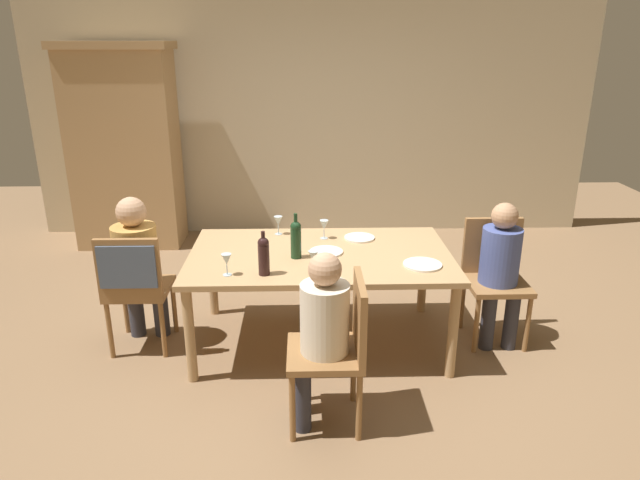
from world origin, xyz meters
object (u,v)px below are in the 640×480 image
Objects in this scene: dining_table at (320,262)px; dinner_plate_host at (423,264)px; armoire_cabinet at (125,147)px; person_man_bearded at (501,264)px; dinner_plate_guest_left at (326,252)px; dinner_plate_guest_right at (359,238)px; wine_glass_centre at (278,222)px; wine_bottle_dark_red at (264,255)px; chair_right_end at (494,271)px; chair_left_end at (133,279)px; person_woman_host at (138,261)px; wine_bottle_tall_green at (296,238)px; person_man_guest at (320,327)px; wine_glass_far at (313,257)px; chair_near at (340,342)px; wine_glass_near_left at (227,260)px; wine_glass_near_right at (324,226)px.

dinner_plate_host reaches higher than dining_table.
armoire_cabinet is 1.99× the size of person_man_bearded.
dinner_plate_host is 0.71m from dinner_plate_guest_left.
wine_glass_centre is at bearing 169.17° from dinner_plate_guest_right.
wine_bottle_dark_red reaches higher than dinner_plate_guest_right.
person_man_bearded is at bearing 90.00° from chair_right_end.
dinner_plate_guest_left is (0.05, 0.01, 0.08)m from dining_table.
dining_table is 1.34m from chair_left_end.
chair_left_end is 2.04m from dinner_plate_host.
wine_glass_centre is (1.01, 0.40, 0.17)m from person_woman_host.
armoire_cabinet is 3.06m from wine_bottle_tall_green.
wine_glass_centre is (-0.29, 1.38, 0.20)m from person_man_guest.
armoire_cabinet is 2.44m from person_woman_host.
dinner_plate_guest_left is (0.42, 0.39, -0.13)m from wine_bottle_dark_red.
person_woman_host is 3.85× the size of wine_bottle_dark_red.
wine_glass_far reaches higher than dinner_plate_guest_left.
wine_bottle_dark_red is at bearing 39.63° from chair_near.
chair_near is (-1.24, -1.04, 0.00)m from chair_right_end.
chair_right_end is 1.71m from wine_glass_centre.
dining_table is at bearing -53.39° from wine_glass_centre.
dinner_plate_guest_left reaches higher than dining_table.
chair_right_end is 3.06× the size of wine_bottle_dark_red.
wine_bottle_tall_green is at bearing 34.10° from wine_glass_near_left.
wine_glass_far reaches higher than dining_table.
chair_left_end is 1.55m from person_man_guest.
dinner_plate_guest_right is at bearing -15.23° from person_man_guest.
dinner_plate_guest_left is (1.38, -0.02, 0.07)m from person_woman_host.
person_woman_host is 7.76× the size of wine_glass_far.
chair_right_end is at bearing 15.53° from wine_bottle_dark_red.
person_woman_host is at bearing 178.88° from dining_table.
dining_table is at bearing 3.75° from chair_right_end.
wine_glass_centre is (-1.65, 0.46, 0.20)m from person_man_bearded.
dinner_plate_guest_right is at bearing 9.71° from person_woman_host.
wine_glass_near_left is at bearing 13.80° from chair_right_end.
person_man_guest is at bearing -43.07° from wine_glass_near_left.
wine_glass_far is (2.00, -2.68, -0.26)m from armoire_cabinet.
dinner_plate_host is at bearing 20.53° from person_man_bearded.
armoire_cabinet is 8.91× the size of dinner_plate_guest_left.
wine_glass_centre is 0.61× the size of dinner_plate_guest_left.
wine_bottle_dark_red is at bearing 11.96° from person_man_bearded.
dining_table is 0.36m from wine_glass_near_right.
wine_glass_near_right is at bearing 178.09° from dinner_plate_guest_right.
wine_glass_near_left is at bearing -178.85° from wine_bottle_dark_red.
wine_glass_near_right is at bearing -2.97° from person_man_guest.
person_man_bearded is 1.76m from wine_bottle_dark_red.
person_man_bearded reaches higher than dinner_plate_guest_right.
chair_left_end reaches higher than dining_table.
armoire_cabinet reaches higher than wine_glass_centre.
wine_glass_far is (-0.03, 0.60, 0.20)m from person_man_guest.
wine_glass_near_left is 0.78m from dinner_plate_guest_left.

